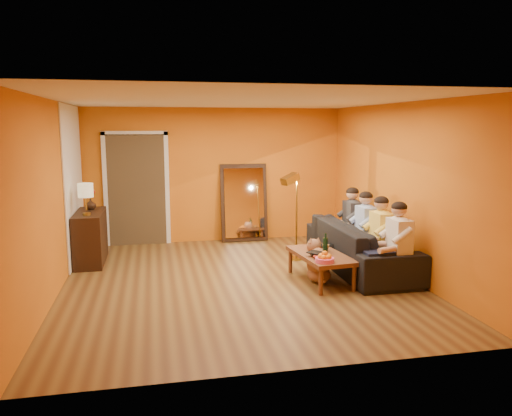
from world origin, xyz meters
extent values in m
cube|color=brown|center=(0.00, 0.00, 0.00)|extent=(5.00, 5.50, 0.00)
cube|color=white|center=(0.00, 0.00, 2.60)|extent=(5.00, 5.50, 0.00)
cube|color=orange|center=(0.00, 2.75, 1.30)|extent=(5.00, 0.00, 2.60)
cube|color=orange|center=(-2.50, 0.00, 1.30)|extent=(0.00, 5.50, 2.60)
cube|color=orange|center=(2.50, 0.00, 1.30)|extent=(0.00, 5.50, 2.60)
cube|color=white|center=(-2.48, 1.75, 1.30)|extent=(0.02, 1.90, 2.58)
cube|color=#3F2D19|center=(-1.50, 2.83, 1.05)|extent=(1.06, 0.30, 2.10)
cube|color=white|center=(-2.07, 2.71, 1.05)|extent=(0.08, 0.06, 2.20)
cube|color=white|center=(-0.93, 2.71, 1.05)|extent=(0.08, 0.06, 2.20)
cube|color=white|center=(-1.50, 2.71, 2.12)|extent=(1.22, 0.06, 0.08)
cube|color=black|center=(0.55, 2.63, 0.76)|extent=(0.92, 0.27, 1.51)
cube|color=white|center=(0.55, 2.59, 0.76)|extent=(0.78, 0.21, 1.35)
cube|color=black|center=(-2.24, 1.55, 0.42)|extent=(0.44, 1.18, 0.85)
imported|color=black|center=(2.00, 0.29, 0.37)|extent=(2.53, 0.99, 0.74)
cylinder|color=black|center=(1.21, -0.28, 0.58)|extent=(0.07, 0.07, 0.31)
imported|color=#B27F3F|center=(1.28, -0.11, 0.47)|extent=(0.14, 0.14, 0.10)
imported|color=black|center=(1.34, 0.12, 0.43)|extent=(0.43, 0.37, 0.03)
imported|color=black|center=(0.98, -0.43, 0.43)|extent=(0.21, 0.27, 0.03)
imported|color=#9E2012|center=(0.99, -0.42, 0.45)|extent=(0.24, 0.28, 0.02)
imported|color=black|center=(0.98, -0.44, 0.47)|extent=(0.30, 0.31, 0.02)
imported|color=black|center=(-2.24, 1.80, 0.94)|extent=(0.18, 0.18, 0.19)
camera|label=1|loc=(-1.19, -6.92, 2.24)|focal=35.00mm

